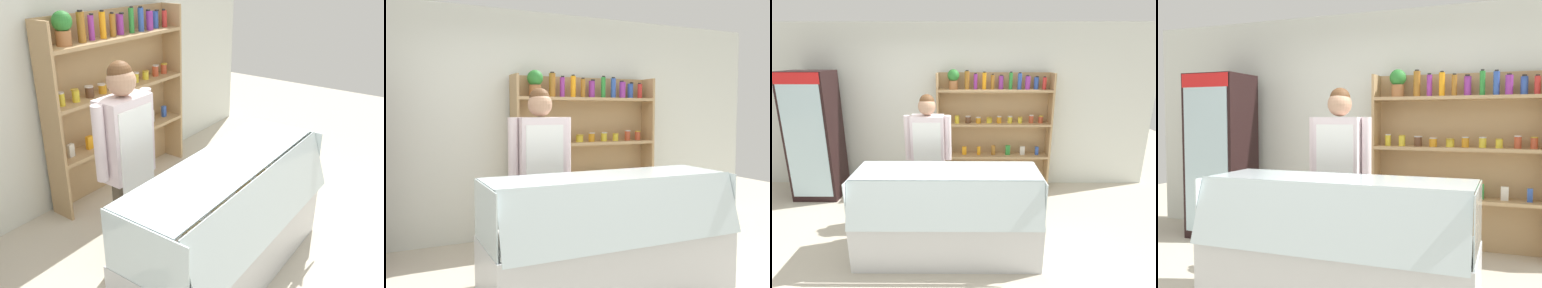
{
  "view_description": "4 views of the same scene",
  "coord_description": "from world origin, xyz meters",
  "views": [
    {
      "loc": [
        -2.41,
        -1.5,
        2.41
      ],
      "look_at": [
        0.17,
        0.36,
        1.03
      ],
      "focal_mm": 40.0,
      "sensor_mm": 36.0,
      "label": 1
    },
    {
      "loc": [
        -1.56,
        -2.99,
        1.51
      ],
      "look_at": [
        0.01,
        0.38,
        1.23
      ],
      "focal_mm": 40.0,
      "sensor_mm": 36.0,
      "label": 2
    },
    {
      "loc": [
        0.27,
        -3.04,
        2.2
      ],
      "look_at": [
        0.25,
        0.64,
        1.11
      ],
      "focal_mm": 28.0,
      "sensor_mm": 36.0,
      "label": 3
    },
    {
      "loc": [
        1.23,
        -2.93,
        1.44
      ],
      "look_at": [
        -0.09,
        0.64,
        1.22
      ],
      "focal_mm": 40.0,
      "sensor_mm": 36.0,
      "label": 4
    }
  ],
  "objects": [
    {
      "name": "back_wall",
      "position": [
        0.0,
        1.98,
        1.35
      ],
      "size": [
        6.8,
        0.1,
        2.7
      ],
      "primitive_type": "cube",
      "color": "silver",
      "rests_on": "ground"
    },
    {
      "name": "shelving_unit",
      "position": [
        0.71,
        1.78,
        1.11
      ],
      "size": [
        1.83,
        0.29,
        1.99
      ],
      "color": "tan",
      "rests_on": "ground"
    },
    {
      "name": "deli_display_case",
      "position": [
        0.07,
        -0.07,
        0.31
      ],
      "size": [
        2.0,
        0.77,
        1.01
      ],
      "color": "silver",
      "rests_on": "ground"
    },
    {
      "name": "shop_clerk",
      "position": [
        -0.22,
        0.72,
        1.03
      ],
      "size": [
        0.61,
        0.25,
        1.73
      ],
      "color": "#4C4233",
      "rests_on": "ground"
    }
  ]
}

